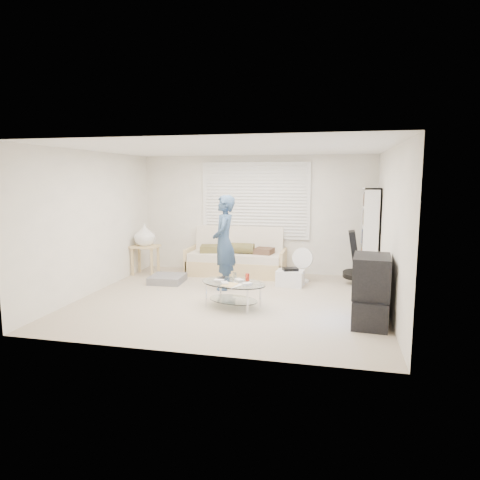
% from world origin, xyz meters
% --- Properties ---
extents(ground, '(5.00, 5.00, 0.00)m').
position_xyz_m(ground, '(0.00, 0.00, 0.00)').
color(ground, tan).
rests_on(ground, ground).
extents(room_shell, '(5.02, 4.52, 2.51)m').
position_xyz_m(room_shell, '(0.00, 0.48, 1.63)').
color(room_shell, white).
rests_on(room_shell, ground).
extents(window_blinds, '(2.32, 0.08, 1.62)m').
position_xyz_m(window_blinds, '(0.00, 2.20, 1.55)').
color(window_blinds, silver).
rests_on(window_blinds, ground).
extents(futon_sofa, '(2.05, 0.83, 1.00)m').
position_xyz_m(futon_sofa, '(-0.34, 1.87, 0.33)').
color(futon_sofa, tan).
rests_on(futon_sofa, ground).
extents(grey_floor_pillow, '(0.66, 0.66, 0.14)m').
position_xyz_m(grey_floor_pillow, '(-1.50, 0.89, 0.07)').
color(grey_floor_pillow, slate).
rests_on(grey_floor_pillow, ground).
extents(side_table, '(0.55, 0.44, 1.08)m').
position_xyz_m(side_table, '(-2.22, 1.46, 0.80)').
color(side_table, tan).
rests_on(side_table, ground).
extents(bookshelf, '(0.29, 0.78, 1.85)m').
position_xyz_m(bookshelf, '(2.32, 1.66, 0.93)').
color(bookshelf, white).
rests_on(bookshelf, ground).
extents(guitar_case, '(0.37, 0.38, 1.02)m').
position_xyz_m(guitar_case, '(2.06, 1.55, 0.45)').
color(guitar_case, black).
rests_on(guitar_case, ground).
extents(floor_fan, '(0.42, 0.28, 0.68)m').
position_xyz_m(floor_fan, '(1.07, 1.55, 0.40)').
color(floor_fan, white).
rests_on(floor_fan, ground).
extents(storage_bin, '(0.53, 0.39, 0.35)m').
position_xyz_m(storage_bin, '(0.88, 1.16, 0.16)').
color(storage_bin, white).
rests_on(storage_bin, ground).
extents(tv_unit, '(0.55, 0.92, 0.97)m').
position_xyz_m(tv_unit, '(2.20, -0.68, 0.47)').
color(tv_unit, black).
rests_on(tv_unit, ground).
extents(coffee_table, '(1.24, 0.97, 0.52)m').
position_xyz_m(coffee_table, '(0.14, -0.38, 0.33)').
color(coffee_table, silver).
rests_on(coffee_table, ground).
extents(standing_person, '(0.50, 0.68, 1.73)m').
position_xyz_m(standing_person, '(-0.29, 0.69, 0.86)').
color(standing_person, navy).
rests_on(standing_person, ground).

